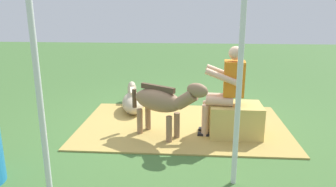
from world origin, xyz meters
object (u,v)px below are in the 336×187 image
Objects in this scene: hay_bale at (235,120)px; pony_lying at (133,101)px; person_seated at (226,87)px; pony_standing at (163,102)px; soda_bottle at (260,120)px; tent_pole_left at (239,81)px; tent_pole_right at (39,88)px.

pony_lying is at bearing -32.19° from hay_bale.
person_seated is 1.16× the size of pony_standing.
pony_lying is (0.69, -1.28, -0.39)m from pony_standing.
hay_bale reaches higher than soda_bottle.
hay_bale is at bearing -172.08° from pony_standing.
soda_bottle is 2.19m from tent_pole_left.
person_seated is 0.58× the size of tent_pole_right.
hay_bale is 0.55m from person_seated.
pony_standing is at bearing 9.92° from person_seated.
tent_pole_left is at bearing 70.11° from soda_bottle.
tent_pole_left reaches higher than hay_bale.
hay_bale is 2.96m from tent_pole_right.
soda_bottle is 0.11× the size of tent_pole_right.
soda_bottle is (-0.47, -0.42, -0.13)m from hay_bale.
hay_bale is 0.64m from soda_bottle.
pony_lying is 0.57× the size of tent_pole_right.
pony_standing is (1.10, 0.15, 0.32)m from hay_bale.
hay_bale is 1.16m from pony_standing.
hay_bale is 0.65× the size of pony_standing.
soda_bottle is (-1.57, -0.57, -0.45)m from pony_standing.
pony_standing is 0.88× the size of pony_lying.
tent_pole_right is (2.61, 2.24, 1.07)m from soda_bottle.
pony_lying reaches higher than soda_bottle.
tent_pole_left is at bearing -167.09° from tent_pole_right.
pony_standing is at bearing 118.31° from pony_lying.
pony_standing is 2.06m from tent_pole_right.
pony_lying is at bearing -17.35° from soda_bottle.
soda_bottle is at bearing -147.09° from person_seated.
pony_lying is at bearing -57.25° from tent_pole_left.
pony_standing is at bearing 7.92° from hay_bale.
soda_bottle is at bearing -138.04° from hay_bale.
soda_bottle is (-2.26, 0.71, -0.06)m from pony_lying.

